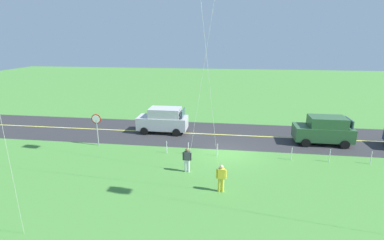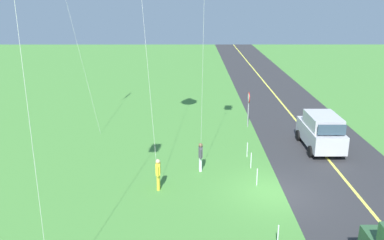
{
  "view_description": "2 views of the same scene",
  "coord_description": "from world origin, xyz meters",
  "px_view_note": "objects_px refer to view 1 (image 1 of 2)",
  "views": [
    {
      "loc": [
        0.04,
        19.61,
        8.15
      ],
      "look_at": [
        2.28,
        3.21,
        3.35
      ],
      "focal_mm": 26.41,
      "sensor_mm": 36.0,
      "label": 1
    },
    {
      "loc": [
        -17.67,
        3.99,
        9.24
      ],
      "look_at": [
        1.07,
        3.97,
        3.37
      ],
      "focal_mm": 37.76,
      "sensor_mm": 36.0,
      "label": 2
    }
  ],
  "objects_px": {
    "car_parked_west_near": "(324,130)",
    "stop_sign": "(97,124)",
    "person_adult_companion": "(187,159)",
    "car_suv_foreground": "(163,120)",
    "person_adult_near": "(221,177)"
  },
  "relations": [
    {
      "from": "person_adult_near",
      "to": "person_adult_companion",
      "type": "xyz_separation_m",
      "value": [
        2.21,
        -2.12,
        0.0
      ]
    },
    {
      "from": "car_parked_west_near",
      "to": "person_adult_near",
      "type": "distance_m",
      "value": 11.57
    },
    {
      "from": "car_parked_west_near",
      "to": "person_adult_near",
      "type": "bearing_deg",
      "value": 47.55
    },
    {
      "from": "car_parked_west_near",
      "to": "car_suv_foreground",
      "type": "bearing_deg",
      "value": -4.72
    },
    {
      "from": "car_suv_foreground",
      "to": "car_parked_west_near",
      "type": "relative_size",
      "value": 1.0
    },
    {
      "from": "car_suv_foreground",
      "to": "person_adult_companion",
      "type": "relative_size",
      "value": 2.75
    },
    {
      "from": "person_adult_near",
      "to": "person_adult_companion",
      "type": "distance_m",
      "value": 3.06
    },
    {
      "from": "car_parked_west_near",
      "to": "stop_sign",
      "type": "height_order",
      "value": "stop_sign"
    },
    {
      "from": "person_adult_near",
      "to": "person_adult_companion",
      "type": "height_order",
      "value": "same"
    },
    {
      "from": "car_parked_west_near",
      "to": "person_adult_companion",
      "type": "distance_m",
      "value": 11.9
    },
    {
      "from": "person_adult_near",
      "to": "car_suv_foreground",
      "type": "bearing_deg",
      "value": -27.52
    },
    {
      "from": "stop_sign",
      "to": "person_adult_companion",
      "type": "xyz_separation_m",
      "value": [
        -7.65,
        3.6,
        -0.94
      ]
    },
    {
      "from": "car_suv_foreground",
      "to": "car_parked_west_near",
      "type": "xyz_separation_m",
      "value": [
        -13.32,
        1.1,
        0.0
      ]
    },
    {
      "from": "car_suv_foreground",
      "to": "stop_sign",
      "type": "distance_m",
      "value": 5.89
    },
    {
      "from": "car_suv_foreground",
      "to": "person_adult_companion",
      "type": "bearing_deg",
      "value": 113.73
    }
  ]
}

